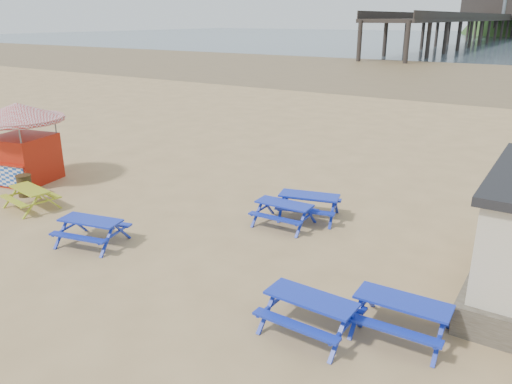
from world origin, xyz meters
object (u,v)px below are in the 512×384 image
Objects in this scene: picnic_table_blue_a at (284,214)px; litter_bin at (25,185)px; picnic_table_blue_b at (309,206)px; picnic_table_yellow at (31,198)px; ice_cream_kiosk at (20,133)px.

picnic_table_blue_a is 2.27× the size of litter_bin.
picnic_table_yellow is at bearing -167.02° from picnic_table_blue_b.
ice_cream_kiosk reaches higher than litter_bin.
picnic_table_blue_a is at bearing 32.14° from picnic_table_yellow.
ice_cream_kiosk is at bearing -173.36° from picnic_table_blue_a.
ice_cream_kiosk is at bearing 144.41° from litter_bin.
picnic_table_yellow is (-8.36, -3.52, -0.01)m from picnic_table_blue_a.
ice_cream_kiosk is at bearing 157.75° from picnic_table_yellow.
picnic_table_blue_a is 0.82× the size of picnic_table_blue_b.
litter_bin is (-9.73, -2.84, 0.03)m from picnic_table_blue_a.
picnic_table_blue_b is at bearing 20.85° from litter_bin.
picnic_table_blue_a is 0.44× the size of ice_cream_kiosk.
picnic_table_blue_a is 11.60m from ice_cream_kiosk.
picnic_table_blue_b is 9.85m from picnic_table_yellow.
picnic_table_blue_b is (0.39, 1.01, 0.03)m from picnic_table_blue_a.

